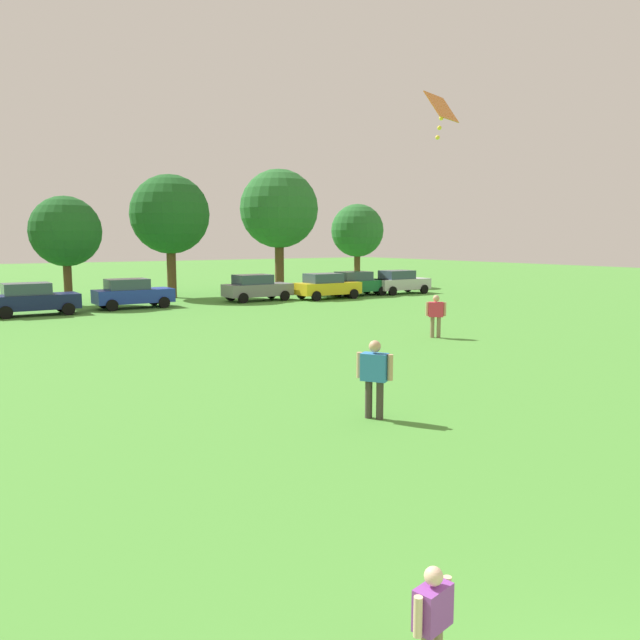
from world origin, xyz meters
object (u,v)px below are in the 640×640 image
(kite, at_px, (441,111))
(parked_car_blue_4, at_px, (132,293))
(adult_bystander, at_px, (375,372))
(parked_car_silver_8, at_px, (400,282))
(tree_right, at_px, (279,209))
(child_kite_flyer, at_px, (433,615))
(parked_car_gray_5, at_px, (256,287))
(parked_car_green_7, at_px, (357,283))
(parked_car_navy_3, at_px, (32,299))
(parked_car_yellow_6, at_px, (327,286))
(tree_center_left, at_px, (65,232))
(bystander_near_trees, at_px, (436,312))
(tree_far_right, at_px, (357,231))
(tree_center_right, at_px, (170,215))

(kite, height_order, parked_car_blue_4, kite)
(adult_bystander, relative_size, parked_car_blue_4, 0.40)
(parked_car_silver_8, xyz_separation_m, tree_right, (-6.22, 6.50, 5.24))
(child_kite_flyer, xyz_separation_m, parked_car_gray_5, (14.78, 32.12, 0.20))
(tree_right, bearing_deg, parked_car_blue_4, -155.97)
(parked_car_green_7, xyz_separation_m, tree_right, (-2.66, 6.16, 5.24))
(parked_car_navy_3, bearing_deg, parked_car_silver_8, -0.34)
(parked_car_yellow_6, height_order, tree_center_left, tree_center_left)
(child_kite_flyer, height_order, bystander_near_trees, bystander_near_trees)
(parked_car_yellow_6, xyz_separation_m, tree_far_right, (8.49, 8.23, 3.73))
(parked_car_gray_5, relative_size, tree_far_right, 0.63)
(bystander_near_trees, distance_m, parked_car_green_7, 18.95)
(child_kite_flyer, relative_size, parked_car_yellow_6, 0.26)
(kite, distance_m, parked_car_yellow_6, 27.19)
(kite, bearing_deg, tree_right, 67.30)
(tree_far_right, bearing_deg, parked_car_navy_3, -163.82)
(parked_car_gray_5, height_order, parked_car_yellow_6, same)
(bystander_near_trees, bearing_deg, parked_car_yellow_6, -70.24)
(tree_center_right, bearing_deg, parked_car_gray_5, -54.65)
(parked_car_blue_4, height_order, tree_center_left, tree_center_left)
(tree_center_right, bearing_deg, tree_center_left, -167.85)
(parked_car_gray_5, bearing_deg, tree_center_right, 125.35)
(adult_bystander, distance_m, parked_car_yellow_6, 28.00)
(parked_car_navy_3, bearing_deg, tree_center_left, 58.90)
(parked_car_gray_5, distance_m, tree_right, 9.16)
(parked_car_navy_3, height_order, parked_car_yellow_6, same)
(child_kite_flyer, bearing_deg, kite, 33.71)
(bystander_near_trees, height_order, tree_center_left, tree_center_left)
(parked_car_blue_4, distance_m, tree_right, 14.94)
(child_kite_flyer, bearing_deg, parked_car_silver_8, 37.33)
(kite, height_order, parked_car_yellow_6, kite)
(tree_center_left, bearing_deg, bystander_near_trees, -65.45)
(kite, bearing_deg, tree_center_right, 82.05)
(bystander_near_trees, relative_size, parked_car_gray_5, 0.40)
(parked_car_gray_5, bearing_deg, parked_car_blue_4, 179.92)
(child_kite_flyer, height_order, parked_car_yellow_6, parked_car_yellow_6)
(parked_car_green_7, bearing_deg, parked_car_silver_8, -5.51)
(parked_car_gray_5, bearing_deg, tree_center_left, 160.72)
(parked_car_yellow_6, bearing_deg, child_kite_flyer, -122.00)
(child_kite_flyer, bearing_deg, parked_car_navy_3, 74.05)
(parked_car_gray_5, relative_size, parked_car_yellow_6, 1.00)
(child_kite_flyer, relative_size, parked_car_blue_4, 0.26)
(parked_car_gray_5, distance_m, parked_car_yellow_6, 4.67)
(tree_center_left, bearing_deg, child_kite_flyer, -96.68)
(kite, bearing_deg, child_kite_flyer, -133.18)
(parked_car_blue_4, xyz_separation_m, tree_center_right, (4.22, 5.18, 4.65))
(parked_car_green_7, height_order, parked_car_silver_8, same)
(parked_car_yellow_6, distance_m, tree_center_left, 16.26)
(tree_center_right, height_order, tree_far_right, tree_center_right)
(adult_bystander, xyz_separation_m, parked_car_blue_4, (2.16, 25.21, -0.17))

